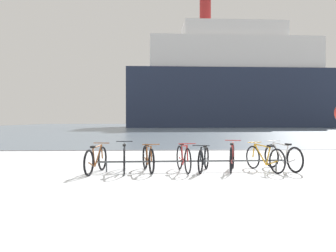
{
  "coord_description": "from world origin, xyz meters",
  "views": [
    {
      "loc": [
        -1.56,
        -6.7,
        1.42
      ],
      "look_at": [
        -1.17,
        7.06,
        1.19
      ],
      "focal_mm": 38.39,
      "sensor_mm": 36.0,
      "label": 1
    }
  ],
  "objects_px": {
    "bicycle_5": "(232,157)",
    "bicycle_3": "(183,158)",
    "bicycle_1": "(124,158)",
    "ferry_ship": "(236,85)",
    "bicycle_4": "(204,159)",
    "bicycle_7": "(283,157)",
    "bicycle_0": "(96,160)",
    "bicycle_6": "(264,158)",
    "bicycle_2": "(148,159)"
  },
  "relations": [
    {
      "from": "bicycle_5",
      "to": "ferry_ship",
      "type": "xyz_separation_m",
      "value": [
        13.44,
        60.73,
        8.04
      ]
    },
    {
      "from": "bicycle_6",
      "to": "ferry_ship",
      "type": "relative_size",
      "value": 0.04
    },
    {
      "from": "bicycle_2",
      "to": "bicycle_4",
      "type": "xyz_separation_m",
      "value": [
        1.53,
        -0.02,
        -0.01
      ]
    },
    {
      "from": "bicycle_5",
      "to": "ferry_ship",
      "type": "bearing_deg",
      "value": 77.52
    },
    {
      "from": "bicycle_5",
      "to": "ferry_ship",
      "type": "distance_m",
      "value": 62.72
    },
    {
      "from": "bicycle_0",
      "to": "bicycle_1",
      "type": "height_order",
      "value": "bicycle_1"
    },
    {
      "from": "bicycle_2",
      "to": "bicycle_7",
      "type": "bearing_deg",
      "value": 2.49
    },
    {
      "from": "bicycle_1",
      "to": "bicycle_3",
      "type": "xyz_separation_m",
      "value": [
        1.61,
        0.06,
        -0.01
      ]
    },
    {
      "from": "bicycle_5",
      "to": "bicycle_7",
      "type": "relative_size",
      "value": 1.0
    },
    {
      "from": "bicycle_1",
      "to": "bicycle_4",
      "type": "relative_size",
      "value": 1.15
    },
    {
      "from": "bicycle_6",
      "to": "bicycle_7",
      "type": "distance_m",
      "value": 0.6
    },
    {
      "from": "bicycle_4",
      "to": "ferry_ship",
      "type": "relative_size",
      "value": 0.04
    },
    {
      "from": "bicycle_5",
      "to": "bicycle_4",
      "type": "bearing_deg",
      "value": -170.43
    },
    {
      "from": "bicycle_0",
      "to": "bicycle_5",
      "type": "bearing_deg",
      "value": 5.41
    },
    {
      "from": "bicycle_4",
      "to": "bicycle_5",
      "type": "xyz_separation_m",
      "value": [
        0.82,
        0.14,
        0.04
      ]
    },
    {
      "from": "bicycle_2",
      "to": "bicycle_4",
      "type": "height_order",
      "value": "bicycle_2"
    },
    {
      "from": "bicycle_4",
      "to": "bicycle_5",
      "type": "bearing_deg",
      "value": 9.57
    },
    {
      "from": "bicycle_1",
      "to": "bicycle_7",
      "type": "height_order",
      "value": "bicycle_1"
    },
    {
      "from": "bicycle_2",
      "to": "bicycle_3",
      "type": "xyz_separation_m",
      "value": [
        0.97,
        -0.03,
        0.01
      ]
    },
    {
      "from": "bicycle_0",
      "to": "bicycle_6",
      "type": "relative_size",
      "value": 1.02
    },
    {
      "from": "bicycle_7",
      "to": "bicycle_1",
      "type": "bearing_deg",
      "value": -176.67
    },
    {
      "from": "bicycle_5",
      "to": "bicycle_7",
      "type": "xyz_separation_m",
      "value": [
        1.44,
        0.05,
        -0.01
      ]
    },
    {
      "from": "bicycle_5",
      "to": "bicycle_6",
      "type": "distance_m",
      "value": 0.88
    },
    {
      "from": "bicycle_2",
      "to": "ferry_ship",
      "type": "xyz_separation_m",
      "value": [
        15.79,
        60.85,
        8.06
      ]
    },
    {
      "from": "bicycle_2",
      "to": "bicycle_6",
      "type": "distance_m",
      "value": 3.22
    },
    {
      "from": "bicycle_1",
      "to": "ferry_ship",
      "type": "distance_m",
      "value": 63.63
    },
    {
      "from": "bicycle_2",
      "to": "bicycle_3",
      "type": "distance_m",
      "value": 0.97
    },
    {
      "from": "bicycle_1",
      "to": "bicycle_0",
      "type": "bearing_deg",
      "value": -169.24
    },
    {
      "from": "bicycle_5",
      "to": "bicycle_6",
      "type": "xyz_separation_m",
      "value": [
        0.87,
        -0.12,
        -0.02
      ]
    },
    {
      "from": "bicycle_3",
      "to": "bicycle_6",
      "type": "bearing_deg",
      "value": 0.67
    },
    {
      "from": "bicycle_1",
      "to": "ferry_ship",
      "type": "height_order",
      "value": "ferry_ship"
    },
    {
      "from": "bicycle_3",
      "to": "bicycle_5",
      "type": "xyz_separation_m",
      "value": [
        1.38,
        0.15,
        0.01
      ]
    },
    {
      "from": "ferry_ship",
      "to": "bicycle_7",
      "type": "bearing_deg",
      "value": -101.18
    },
    {
      "from": "bicycle_2",
      "to": "ferry_ship",
      "type": "bearing_deg",
      "value": 75.46
    },
    {
      "from": "bicycle_1",
      "to": "bicycle_6",
      "type": "bearing_deg",
      "value": 1.33
    },
    {
      "from": "bicycle_1",
      "to": "bicycle_4",
      "type": "distance_m",
      "value": 2.17
    },
    {
      "from": "bicycle_0",
      "to": "ferry_ship",
      "type": "relative_size",
      "value": 0.04
    },
    {
      "from": "bicycle_0",
      "to": "bicycle_3",
      "type": "distance_m",
      "value": 2.37
    },
    {
      "from": "bicycle_6",
      "to": "bicycle_7",
      "type": "xyz_separation_m",
      "value": [
        0.57,
        0.17,
        0.01
      ]
    },
    {
      "from": "bicycle_0",
      "to": "bicycle_1",
      "type": "distance_m",
      "value": 0.76
    },
    {
      "from": "bicycle_6",
      "to": "ferry_ship",
      "type": "distance_m",
      "value": 62.66
    },
    {
      "from": "bicycle_1",
      "to": "bicycle_4",
      "type": "bearing_deg",
      "value": 1.95
    },
    {
      "from": "bicycle_0",
      "to": "bicycle_7",
      "type": "relative_size",
      "value": 1.0
    },
    {
      "from": "bicycle_5",
      "to": "bicycle_7",
      "type": "distance_m",
      "value": 1.44
    },
    {
      "from": "bicycle_3",
      "to": "bicycle_7",
      "type": "distance_m",
      "value": 2.83
    },
    {
      "from": "bicycle_0",
      "to": "bicycle_6",
      "type": "bearing_deg",
      "value": 2.87
    },
    {
      "from": "ferry_ship",
      "to": "bicycle_1",
      "type": "bearing_deg",
      "value": -105.09
    },
    {
      "from": "bicycle_4",
      "to": "ferry_ship",
      "type": "xyz_separation_m",
      "value": [
        14.26,
        60.87,
        8.08
      ]
    },
    {
      "from": "bicycle_7",
      "to": "bicycle_5",
      "type": "bearing_deg",
      "value": -178.19
    },
    {
      "from": "bicycle_5",
      "to": "bicycle_3",
      "type": "bearing_deg",
      "value": -173.84
    }
  ]
}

